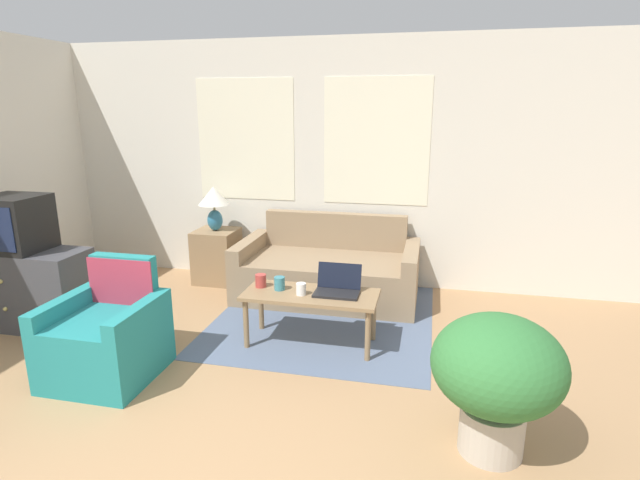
# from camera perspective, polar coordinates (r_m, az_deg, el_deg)

# --- Properties ---
(wall_back) EXTENTS (6.73, 0.06, 2.60)m
(wall_back) POSITION_cam_1_polar(r_m,az_deg,el_deg) (5.44, -0.32, 8.69)
(wall_back) COLOR silver
(wall_back) RESTS_ON ground_plane
(rug) EXTENTS (1.95, 2.07, 0.01)m
(rug) POSITION_cam_1_polar(r_m,az_deg,el_deg) (4.68, 0.50, -8.89)
(rug) COLOR slate
(rug) RESTS_ON ground_plane
(couch) EXTENTS (1.81, 0.94, 0.81)m
(couch) POSITION_cam_1_polar(r_m,az_deg,el_deg) (5.15, 1.00, -3.67)
(couch) COLOR #937A5B
(couch) RESTS_ON ground_plane
(armchair) EXTENTS (0.70, 0.70, 0.83)m
(armchair) POSITION_cam_1_polar(r_m,az_deg,el_deg) (3.98, -23.00, -10.30)
(armchair) COLOR teal
(armchair) RESTS_ON ground_plane
(tv_dresser) EXTENTS (1.15, 0.48, 0.70)m
(tv_dresser) POSITION_cam_1_polar(r_m,az_deg,el_deg) (5.14, -30.66, -4.73)
(tv_dresser) COLOR #424247
(tv_dresser) RESTS_ON ground_plane
(television) EXTENTS (0.49, 0.46, 0.47)m
(television) POSITION_cam_1_polar(r_m,az_deg,el_deg) (4.99, -31.56, 1.64)
(television) COLOR black
(television) RESTS_ON tv_dresser
(side_table) EXTENTS (0.44, 0.44, 0.59)m
(side_table) POSITION_cam_1_polar(r_m,az_deg,el_deg) (5.68, -11.69, -1.79)
(side_table) COLOR #937551
(side_table) RESTS_ON ground_plane
(table_lamp) EXTENTS (0.34, 0.34, 0.48)m
(table_lamp) POSITION_cam_1_polar(r_m,az_deg,el_deg) (5.54, -12.03, 4.38)
(table_lamp) COLOR teal
(table_lamp) RESTS_ON side_table
(coffee_table) EXTENTS (1.08, 0.47, 0.44)m
(coffee_table) POSITION_cam_1_polar(r_m,az_deg,el_deg) (4.06, -1.07, -6.79)
(coffee_table) COLOR #8E704C
(coffee_table) RESTS_ON ground_plane
(laptop) EXTENTS (0.36, 0.27, 0.22)m
(laptop) POSITION_cam_1_polar(r_m,az_deg,el_deg) (4.03, 2.02, -5.38)
(laptop) COLOR black
(laptop) RESTS_ON coffee_table
(cup_navy) EXTENTS (0.09, 0.09, 0.11)m
(cup_navy) POSITION_cam_1_polar(r_m,az_deg,el_deg) (4.19, -6.79, -4.64)
(cup_navy) COLOR #B23D38
(cup_navy) RESTS_ON coffee_table
(cup_yellow) EXTENTS (0.08, 0.08, 0.10)m
(cup_yellow) POSITION_cam_1_polar(r_m,az_deg,el_deg) (3.99, -2.18, -5.62)
(cup_yellow) COLOR white
(cup_yellow) RESTS_ON coffee_table
(cup_white) EXTENTS (0.09, 0.09, 0.11)m
(cup_white) POSITION_cam_1_polar(r_m,az_deg,el_deg) (4.11, -4.65, -4.96)
(cup_white) COLOR teal
(cup_white) RESTS_ON coffee_table
(potted_plant) EXTENTS (0.72, 0.72, 0.81)m
(potted_plant) POSITION_cam_1_polar(r_m,az_deg,el_deg) (2.97, 19.58, -14.02)
(potted_plant) COLOR #BCB2A3
(potted_plant) RESTS_ON ground_plane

